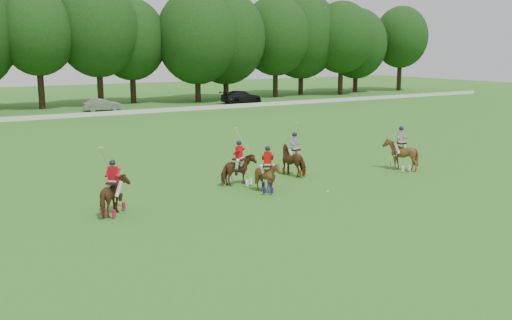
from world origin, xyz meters
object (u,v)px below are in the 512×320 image
car_mid (103,105)px  polo_red_c (268,176)px  polo_red_a (114,195)px  polo_stripe_a (294,160)px  polo_ball (327,192)px  car_right (241,97)px  polo_red_b (239,170)px  polo_stripe_b (400,154)px

car_mid → polo_red_c: polo_red_c is taller
car_mid → polo_red_a: 40.59m
polo_stripe_a → polo_ball: bearing=-101.8°
car_right → polo_red_b: polo_red_b is taller
polo_stripe_a → polo_stripe_b: polo_stripe_a is taller
car_mid → car_right: 17.21m
polo_red_a → polo_stripe_a: 10.67m
polo_red_c → polo_ball: bearing=-33.2°
car_mid → polo_stripe_b: polo_stripe_b is taller
car_right → polo_red_b: bearing=145.2°
polo_red_c → polo_red_a: bearing=179.2°
polo_stripe_a → polo_ball: polo_stripe_a is taller
car_mid → polo_stripe_a: (-0.54, -36.82, 0.17)m
polo_red_b → polo_ball: polo_red_b is taller
polo_stripe_b → polo_ball: 6.91m
polo_red_a → polo_red_c: bearing=-0.8°
car_right → polo_red_a: 48.18m
car_right → polo_stripe_b: size_ratio=2.19×
polo_stripe_b → polo_ball: (-6.58, -1.96, -0.85)m
polo_red_a → polo_red_c: 7.27m
polo_red_a → polo_ball: (9.61, -1.63, -0.77)m
polo_red_a → car_right: bearing=54.2°
polo_red_b → polo_stripe_b: polo_red_b is taller
polo_red_c → polo_stripe_b: size_ratio=0.90×
car_mid → polo_ball: car_mid is taller
car_mid → polo_stripe_b: size_ratio=1.65×
car_mid → car_right: car_right is taller
car_right → polo_stripe_a: size_ratio=1.88×
polo_stripe_a → polo_red_c: bearing=-143.2°
car_mid → polo_red_c: 39.36m
polo_red_a → polo_ball: size_ratio=31.13×
polo_red_c → polo_ball: size_ratio=24.35×
polo_red_a → polo_stripe_b: 16.19m
car_right → polo_red_b: 42.98m
polo_red_a → polo_red_b: bearing=14.7°
polo_red_a → polo_ball: 9.78m
polo_stripe_a → car_mid: bearing=89.2°
car_mid → polo_red_c: size_ratio=1.83×
car_mid → polo_stripe_b: bearing=-167.9°
polo_stripe_a → polo_stripe_b: 6.08m
polo_stripe_b → polo_ball: bearing=-163.4°
polo_red_a → polo_stripe_a: bearing=12.2°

